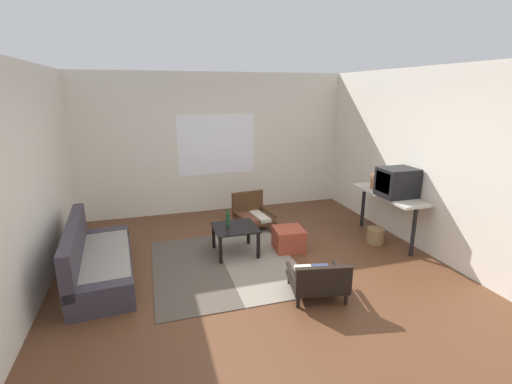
# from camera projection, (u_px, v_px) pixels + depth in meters

# --- Properties ---
(ground_plane) EXTENTS (7.80, 7.80, 0.00)m
(ground_plane) POSITION_uv_depth(u_px,v_px,m) (263.00, 281.00, 4.61)
(ground_plane) COLOR #56331E
(far_wall_with_window) EXTENTS (5.60, 0.13, 2.70)m
(far_wall_with_window) POSITION_uv_depth(u_px,v_px,m) (216.00, 144.00, 7.06)
(far_wall_with_window) COLOR silver
(far_wall_with_window) RESTS_ON ground
(side_wall_right) EXTENTS (0.12, 6.60, 2.70)m
(side_wall_right) POSITION_uv_depth(u_px,v_px,m) (429.00, 162.00, 5.26)
(side_wall_right) COLOR silver
(side_wall_right) RESTS_ON ground
(side_wall_left) EXTENTS (0.12, 6.60, 2.70)m
(side_wall_left) POSITION_uv_depth(u_px,v_px,m) (16.00, 190.00, 3.78)
(side_wall_left) COLOR silver
(side_wall_left) RESTS_ON ground
(area_rug) EXTENTS (1.96, 2.17, 0.01)m
(area_rug) POSITION_uv_depth(u_px,v_px,m) (225.00, 265.00, 5.01)
(area_rug) COLOR #4C4238
(area_rug) RESTS_ON ground
(couch) EXTENTS (0.85, 1.96, 0.76)m
(couch) POSITION_uv_depth(u_px,v_px,m) (97.00, 262.00, 4.62)
(couch) COLOR #38333D
(couch) RESTS_ON ground
(coffee_table) EXTENTS (0.63, 0.61, 0.42)m
(coffee_table) POSITION_uv_depth(u_px,v_px,m) (235.00, 232.00, 5.29)
(coffee_table) COLOR black
(coffee_table) RESTS_ON ground
(armchair_by_window) EXTENTS (0.67, 0.70, 0.60)m
(armchair_by_window) POSITION_uv_depth(u_px,v_px,m) (252.00, 213.00, 6.40)
(armchair_by_window) COLOR #472D19
(armchair_by_window) RESTS_ON ground
(armchair_striped_foreground) EXTENTS (0.74, 0.71, 0.49)m
(armchair_striped_foreground) POSITION_uv_depth(u_px,v_px,m) (318.00, 279.00, 4.19)
(armchair_striped_foreground) COLOR black
(armchair_striped_foreground) RESTS_ON ground
(ottoman_orange) EXTENTS (0.48, 0.48, 0.34)m
(ottoman_orange) POSITION_uv_depth(u_px,v_px,m) (289.00, 239.00, 5.47)
(ottoman_orange) COLOR #993D28
(ottoman_orange) RESTS_ON ground
(console_shelf) EXTENTS (0.46, 1.41, 0.79)m
(console_shelf) POSITION_uv_depth(u_px,v_px,m) (388.00, 198.00, 5.71)
(console_shelf) COLOR beige
(console_shelf) RESTS_ON ground
(crt_television) EXTENTS (0.53, 0.44, 0.44)m
(crt_television) POSITION_uv_depth(u_px,v_px,m) (397.00, 182.00, 5.46)
(crt_television) COLOR black
(crt_television) RESTS_ON console_shelf
(clay_vase) EXTENTS (0.22, 0.22, 0.34)m
(clay_vase) POSITION_uv_depth(u_px,v_px,m) (378.00, 181.00, 5.93)
(clay_vase) COLOR #935B38
(clay_vase) RESTS_ON console_shelf
(glass_bottle) EXTENTS (0.06, 0.06, 0.26)m
(glass_bottle) POSITION_uv_depth(u_px,v_px,m) (228.00, 219.00, 5.30)
(glass_bottle) COLOR #194723
(glass_bottle) RESTS_ON coffee_table
(wicker_basket) EXTENTS (0.27, 0.27, 0.25)m
(wicker_basket) POSITION_uv_depth(u_px,v_px,m) (375.00, 236.00, 5.73)
(wicker_basket) COLOR olive
(wicker_basket) RESTS_ON ground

